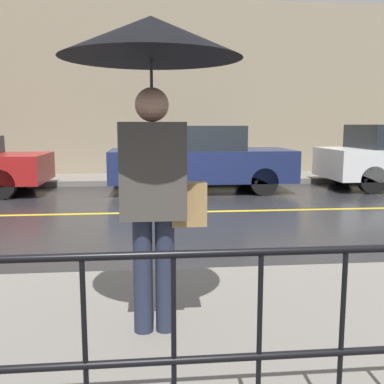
{
  "coord_description": "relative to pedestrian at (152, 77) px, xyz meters",
  "views": [
    {
      "loc": [
        -0.49,
        -8.08,
        1.58
      ],
      "look_at": [
        0.11,
        -2.03,
        0.68
      ],
      "focal_mm": 42.0,
      "sensor_mm": 36.0,
      "label": 1
    }
  ],
  "objects": [
    {
      "name": "car_navy",
      "position": [
        1.21,
        7.73,
        -1.1
      ],
      "size": [
        4.33,
        1.91,
        1.57
      ],
      "color": "#19234C",
      "rests_on": "ground_plane"
    },
    {
      "name": "pedestrian",
      "position": [
        0.0,
        0.0,
        0.0
      ],
      "size": [
        1.19,
        1.19,
        2.14
      ],
      "color": "#23283D",
      "rests_on": "sidewalk_near"
    },
    {
      "name": "building_storefront",
      "position": [
        0.45,
        10.8,
        0.72
      ],
      "size": [
        28.0,
        0.3,
        5.24
      ],
      "color": "gray",
      "rests_on": "ground_plane"
    },
    {
      "name": "railing_foreground",
      "position": [
        0.45,
        -1.15,
        -1.17
      ],
      "size": [
        12.0,
        0.04,
        0.91
      ],
      "color": "black",
      "rests_on": "sidewalk_near"
    },
    {
      "name": "lane_marking",
      "position": [
        0.45,
        5.06,
        -1.89
      ],
      "size": [
        25.2,
        0.12,
        0.01
      ],
      "color": "gold",
      "rests_on": "ground_plane"
    },
    {
      "name": "ground_plane",
      "position": [
        0.45,
        5.06,
        -1.89
      ],
      "size": [
        80.0,
        80.0,
        0.0
      ],
      "primitive_type": "plane",
      "color": "#262628"
    },
    {
      "name": "sidewalk_near",
      "position": [
        0.45,
        -0.02,
        -1.82
      ],
      "size": [
        28.0,
        2.76,
        0.14
      ],
      "color": "slate",
      "rests_on": "ground_plane"
    },
    {
      "name": "sidewalk_far",
      "position": [
        0.45,
        9.7,
        -1.82
      ],
      "size": [
        28.0,
        1.88,
        0.14
      ],
      "color": "slate",
      "rests_on": "ground_plane"
    }
  ]
}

